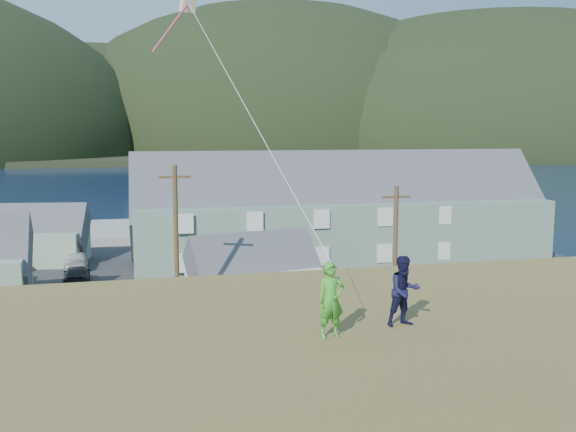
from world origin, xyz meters
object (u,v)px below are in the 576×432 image
at_px(kite_flyer_navy, 404,291).
at_px(lodge, 340,215).
at_px(shed_palegreen_far, 30,237).
at_px(kite_flyer_green, 331,300).
at_px(shed_white, 255,279).
at_px(wharf, 96,233).

bearing_deg(kite_flyer_navy, lodge, 66.83).
bearing_deg(shed_palegreen_far, kite_flyer_green, -65.50).
relative_size(lodge, kite_flyer_navy, 21.69).
bearing_deg(kite_flyer_green, kite_flyer_navy, 7.48).
bearing_deg(lodge, kite_flyer_navy, -104.98).
distance_m(kite_flyer_green, kite_flyer_navy, 1.84).
height_order(shed_white, kite_flyer_green, kite_flyer_green).
bearing_deg(kite_flyer_green, wharf, 93.03).
distance_m(wharf, kite_flyer_navy, 59.70).
bearing_deg(kite_flyer_green, shed_white, 78.19).
distance_m(lodge, kite_flyer_green, 39.55).
xyz_separation_m(shed_white, shed_palegreen_far, (-15.86, 19.66, 0.02)).
bearing_deg(kite_flyer_navy, kite_flyer_green, -174.73).
xyz_separation_m(kite_flyer_green, kite_flyer_navy, (1.80, 0.40, -0.02)).
height_order(wharf, kite_flyer_navy, kite_flyer_navy).
xyz_separation_m(shed_palegreen_far, kite_flyer_navy, (14.64, -44.74, 5.55)).
distance_m(shed_white, kite_flyer_navy, 25.72).
bearing_deg(wharf, kite_flyer_green, -81.92).
bearing_deg(shed_white, lodge, 39.78).
bearing_deg(shed_white, shed_palegreen_far, 116.68).
relative_size(wharf, shed_palegreen_far, 2.58).
height_order(wharf, shed_palegreen_far, shed_palegreen_far).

